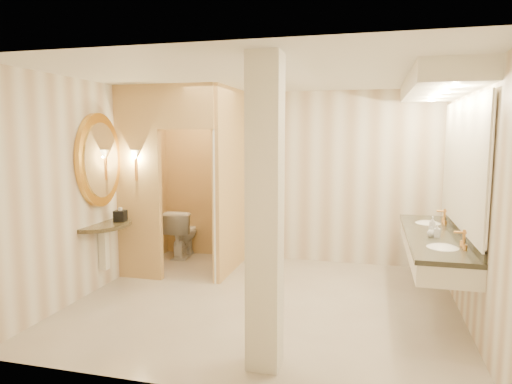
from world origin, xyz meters
TOP-DOWN VIEW (x-y plane):
  - floor at (0.00, 0.00)m, footprint 4.50×4.50m
  - ceiling at (0.00, 0.00)m, footprint 4.50×4.50m
  - wall_back at (0.00, 2.00)m, footprint 4.50×0.02m
  - wall_front at (0.00, -2.00)m, footprint 4.50×0.02m
  - wall_left at (-2.25, 0.00)m, footprint 0.02×4.00m
  - wall_right at (2.25, 0.00)m, footprint 0.02×4.00m
  - toilet_closet at (-1.12, 0.97)m, footprint 1.50×1.55m
  - wall_sconce at (-1.93, 0.43)m, footprint 0.14×0.14m
  - vanity at (1.98, 0.40)m, footprint 0.75×2.66m
  - console_shelf at (-2.21, 0.00)m, footprint 0.93×0.93m
  - pillar at (0.35, -1.49)m, footprint 0.28×0.28m
  - tissue_box at (-2.03, 0.17)m, footprint 0.17×0.17m
  - toilet at (-1.83, 1.75)m, footprint 0.51×0.81m
  - soap_bottle_a at (1.95, 0.21)m, footprint 0.07×0.07m
  - soap_bottle_b at (1.89, 0.22)m, footprint 0.11×0.11m
  - soap_bottle_c at (1.92, 0.35)m, footprint 0.08×0.08m

SIDE VIEW (x-z plane):
  - floor at x=0.00m, z-range 0.00..0.00m
  - toilet at x=-1.83m, z-range 0.00..0.79m
  - soap_bottle_b at x=1.89m, z-range 0.88..0.99m
  - tissue_box at x=-2.03m, z-range 0.88..1.02m
  - soap_bottle_a at x=1.95m, z-range 0.88..1.02m
  - soap_bottle_c at x=1.92m, z-range 0.88..1.09m
  - console_shelf at x=-2.21m, z-range 0.38..2.30m
  - wall_back at x=0.00m, z-range 0.00..2.70m
  - wall_front at x=0.00m, z-range 0.00..2.70m
  - wall_left at x=-2.25m, z-range 0.00..2.70m
  - wall_right at x=2.25m, z-range 0.00..2.70m
  - pillar at x=0.35m, z-range 0.00..2.70m
  - toilet_closet at x=-1.12m, z-range 0.04..2.74m
  - vanity at x=1.98m, z-range 0.58..2.67m
  - wall_sconce at x=-1.93m, z-range 1.52..1.94m
  - ceiling at x=0.00m, z-range 2.70..2.70m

